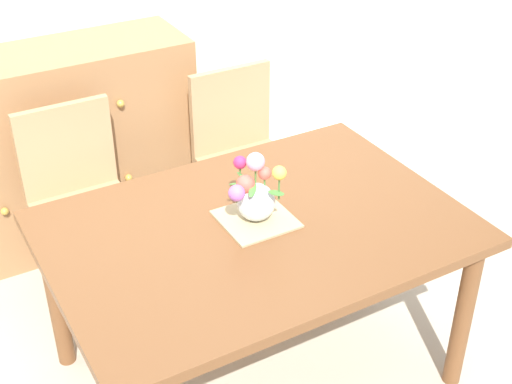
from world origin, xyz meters
TOP-DOWN VIEW (x-y plane):
  - ground_plane at (0.00, 0.00)m, footprint 12.00×12.00m
  - dining_table at (0.00, 0.00)m, footprint 1.48×1.04m
  - chair_left at (-0.41, 0.86)m, footprint 0.42×0.42m
  - chair_right at (0.41, 0.86)m, footprint 0.42×0.42m
  - dresser at (-0.40, 1.33)m, footprint 1.40×0.47m
  - placemat at (0.01, 0.03)m, footprint 0.25×0.25m
  - flower_vase at (0.01, 0.03)m, footprint 0.19×0.24m

SIDE VIEW (x-z plane):
  - ground_plane at x=0.00m, z-range 0.00..0.00m
  - dresser at x=-0.40m, z-range 0.00..1.00m
  - chair_left at x=-0.41m, z-range 0.07..0.97m
  - chair_right at x=0.41m, z-range 0.07..0.97m
  - dining_table at x=0.00m, z-range 0.28..1.01m
  - placemat at x=0.01m, z-range 0.73..0.74m
  - flower_vase at x=0.01m, z-range 0.71..0.97m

